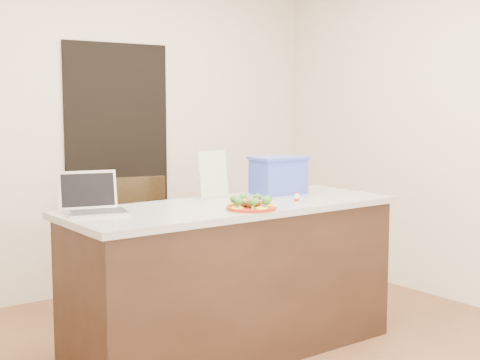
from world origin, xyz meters
TOP-DOWN VIEW (x-y plane):
  - room_shell at (0.00, 0.00)m, footprint 4.00×4.00m
  - doorway at (0.10, 1.98)m, footprint 0.90×0.02m
  - island at (0.00, 0.25)m, footprint 2.06×0.76m
  - plate at (-0.05, 0.01)m, footprint 0.29×0.29m
  - meatballs at (-0.05, 0.02)m, footprint 0.12×0.10m
  - broccoli at (-0.05, 0.01)m, footprint 0.24×0.24m
  - pepper_rings at (-0.05, 0.01)m, footprint 0.28×0.28m
  - napkin at (-0.04, 0.02)m, footprint 0.19×0.19m
  - fork at (-0.06, 0.02)m, footprint 0.03×0.13m
  - knife at (-0.01, -0.00)m, footprint 0.06×0.21m
  - yogurt_bottle at (0.31, 0.03)m, footprint 0.03×0.03m
  - laptop at (-0.82, 0.44)m, footprint 0.37×0.33m
  - leaflet at (0.04, 0.53)m, footprint 0.21×0.05m
  - blue_box at (0.50, 0.43)m, footprint 0.36×0.28m
  - chair at (-0.17, 1.09)m, footprint 0.53×0.53m

SIDE VIEW (x-z plane):
  - island at x=0.00m, z-range 0.00..0.92m
  - chair at x=-0.17m, z-range 0.07..1.08m
  - napkin at x=-0.04m, z-range 0.92..0.93m
  - fork at x=-0.06m, z-range 0.93..0.93m
  - knife at x=-0.01m, z-range 0.93..0.93m
  - plate at x=-0.05m, z-range 0.92..0.94m
  - pepper_rings at x=-0.05m, z-range 0.94..0.95m
  - yogurt_bottle at x=0.31m, z-range 0.91..0.98m
  - meatballs at x=-0.05m, z-range 0.94..0.98m
  - broccoli at x=-0.05m, z-range 0.96..1.00m
  - laptop at x=-0.82m, z-range 0.87..1.09m
  - doorway at x=0.10m, z-range 0.00..2.00m
  - blue_box at x=0.50m, z-range 0.92..1.17m
  - leaflet at x=0.04m, z-range 0.92..1.22m
  - room_shell at x=0.00m, z-range -0.38..3.62m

